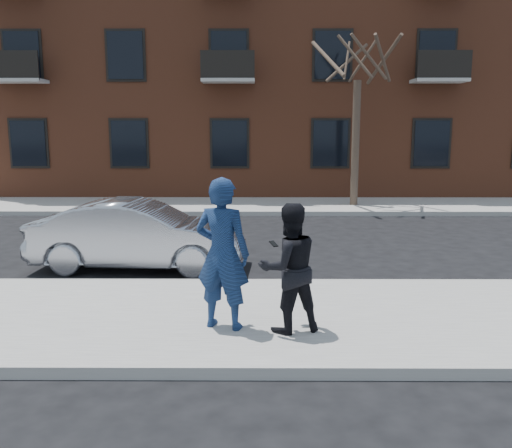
{
  "coord_description": "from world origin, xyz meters",
  "views": [
    {
      "loc": [
        1.21,
        -7.64,
        2.79
      ],
      "look_at": [
        1.16,
        0.4,
        1.35
      ],
      "focal_mm": 38.0,
      "sensor_mm": 36.0,
      "label": 1
    }
  ],
  "objects_px": {
    "silver_sedan": "(139,235)",
    "man_peacoat": "(289,268)",
    "man_hoodie": "(222,254)",
    "street_tree": "(359,43)"
  },
  "relations": [
    {
      "from": "street_tree",
      "to": "man_peacoat",
      "type": "distance_m",
      "value": 13.01
    },
    {
      "from": "man_peacoat",
      "to": "street_tree",
      "type": "bearing_deg",
      "value": -122.38
    },
    {
      "from": "silver_sedan",
      "to": "man_peacoat",
      "type": "relative_size",
      "value": 2.46
    },
    {
      "from": "man_hoodie",
      "to": "silver_sedan",
      "type": "bearing_deg",
      "value": -44.5
    },
    {
      "from": "man_hoodie",
      "to": "man_peacoat",
      "type": "distance_m",
      "value": 0.89
    },
    {
      "from": "silver_sedan",
      "to": "man_hoodie",
      "type": "height_order",
      "value": "man_hoodie"
    },
    {
      "from": "street_tree",
      "to": "man_peacoat",
      "type": "bearing_deg",
      "value": -103.76
    },
    {
      "from": "silver_sedan",
      "to": "man_hoodie",
      "type": "xyz_separation_m",
      "value": [
        1.91,
        -3.61,
        0.47
      ]
    },
    {
      "from": "street_tree",
      "to": "silver_sedan",
      "type": "height_order",
      "value": "street_tree"
    },
    {
      "from": "man_hoodie",
      "to": "man_peacoat",
      "type": "relative_size",
      "value": 1.19
    }
  ]
}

